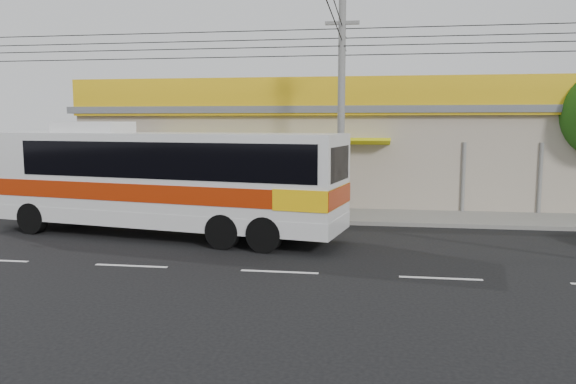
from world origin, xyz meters
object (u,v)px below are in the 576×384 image
coach_bus (164,175)px  motorbike_red (119,199)px  utility_pole (342,41)px  motorbike_dark (10,197)px

coach_bus → motorbike_red: coach_bus is taller
coach_bus → utility_pole: size_ratio=0.37×
coach_bus → utility_pole: bearing=36.3°
motorbike_dark → utility_pole: utility_pole is taller
motorbike_red → utility_pole: size_ratio=0.05×
motorbike_dark → utility_pole: size_ratio=0.06×
motorbike_red → utility_pole: (9.31, -1.43, 6.07)m
motorbike_red → utility_pole: utility_pole is taller
utility_pole → coach_bus: bearing=-154.4°
utility_pole → motorbike_dark: bearing=177.5°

